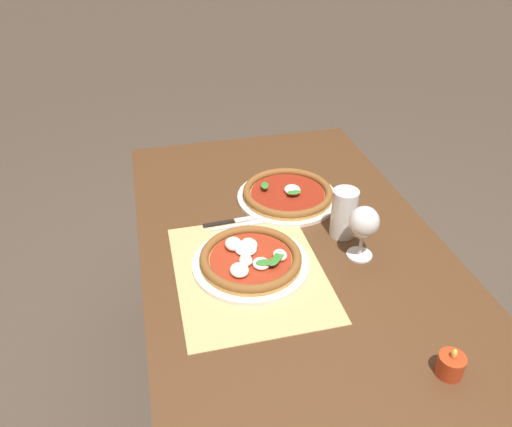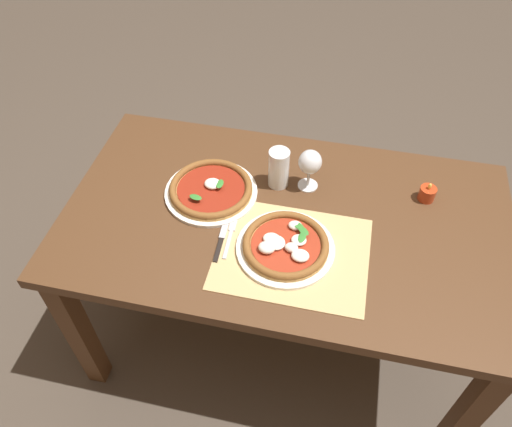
{
  "view_description": "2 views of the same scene",
  "coord_description": "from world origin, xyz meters",
  "px_view_note": "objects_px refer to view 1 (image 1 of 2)",
  "views": [
    {
      "loc": [
        1.01,
        -0.36,
        1.6
      ],
      "look_at": [
        -0.15,
        -0.08,
        0.79
      ],
      "focal_mm": 35.0,
      "sensor_mm": 36.0,
      "label": 1
    },
    {
      "loc": [
        0.14,
        -1.09,
        1.97
      ],
      "look_at": [
        -0.08,
        -0.08,
        0.83
      ],
      "focal_mm": 35.0,
      "sensor_mm": 36.0,
      "label": 2
    }
  ],
  "objects_px": {
    "wine_glass": "(364,224)",
    "votive_candle": "(450,366)",
    "knife": "(239,220)",
    "pizza_near": "(250,259)",
    "fork": "(244,224)",
    "pint_glass": "(344,214)",
    "pizza_far": "(288,194)"
  },
  "relations": [
    {
      "from": "wine_glass",
      "to": "votive_candle",
      "type": "xyz_separation_m",
      "value": [
        0.4,
        0.02,
        -0.08
      ]
    },
    {
      "from": "knife",
      "to": "pizza_near",
      "type": "bearing_deg",
      "value": -3.19
    },
    {
      "from": "wine_glass",
      "to": "knife",
      "type": "height_order",
      "value": "wine_glass"
    },
    {
      "from": "fork",
      "to": "knife",
      "type": "height_order",
      "value": "knife"
    },
    {
      "from": "pint_glass",
      "to": "knife",
      "type": "distance_m",
      "value": 0.31
    },
    {
      "from": "pizza_near",
      "to": "wine_glass",
      "type": "distance_m",
      "value": 0.31
    },
    {
      "from": "pint_glass",
      "to": "fork",
      "type": "xyz_separation_m",
      "value": [
        -0.1,
        -0.26,
        -0.06
      ]
    },
    {
      "from": "fork",
      "to": "votive_candle",
      "type": "relative_size",
      "value": 2.79
    },
    {
      "from": "pint_glass",
      "to": "wine_glass",
      "type": "bearing_deg",
      "value": 5.7
    },
    {
      "from": "wine_glass",
      "to": "fork",
      "type": "relative_size",
      "value": 0.77
    },
    {
      "from": "wine_glass",
      "to": "pizza_near",
      "type": "bearing_deg",
      "value": -95.16
    },
    {
      "from": "wine_glass",
      "to": "knife",
      "type": "xyz_separation_m",
      "value": [
        -0.23,
        -0.29,
        -0.1
      ]
    },
    {
      "from": "fork",
      "to": "knife",
      "type": "xyz_separation_m",
      "value": [
        -0.02,
        -0.01,
        0.0
      ]
    },
    {
      "from": "pizza_near",
      "to": "pint_glass",
      "type": "relative_size",
      "value": 2.13
    },
    {
      "from": "pint_glass",
      "to": "votive_candle",
      "type": "height_order",
      "value": "pint_glass"
    },
    {
      "from": "pint_glass",
      "to": "fork",
      "type": "bearing_deg",
      "value": -111.61
    },
    {
      "from": "pizza_far",
      "to": "fork",
      "type": "height_order",
      "value": "pizza_far"
    },
    {
      "from": "pizza_near",
      "to": "votive_candle",
      "type": "height_order",
      "value": "votive_candle"
    },
    {
      "from": "pint_glass",
      "to": "fork",
      "type": "height_order",
      "value": "pint_glass"
    },
    {
      "from": "pint_glass",
      "to": "knife",
      "type": "relative_size",
      "value": 0.67
    },
    {
      "from": "pizza_near",
      "to": "wine_glass",
      "type": "relative_size",
      "value": 1.99
    },
    {
      "from": "pizza_far",
      "to": "pint_glass",
      "type": "xyz_separation_m",
      "value": [
        0.22,
        0.1,
        0.05
      ]
    },
    {
      "from": "pint_glass",
      "to": "votive_candle",
      "type": "bearing_deg",
      "value": 3.89
    },
    {
      "from": "knife",
      "to": "votive_candle",
      "type": "height_order",
      "value": "votive_candle"
    },
    {
      "from": "wine_glass",
      "to": "pint_glass",
      "type": "relative_size",
      "value": 1.07
    },
    {
      "from": "pizza_far",
      "to": "votive_candle",
      "type": "xyz_separation_m",
      "value": [
        0.72,
        0.13,
        0.0
      ]
    },
    {
      "from": "pizza_near",
      "to": "votive_candle",
      "type": "xyz_separation_m",
      "value": [
        0.43,
        0.32,
        0.0
      ]
    },
    {
      "from": "pizza_near",
      "to": "pint_glass",
      "type": "bearing_deg",
      "value": 104.95
    },
    {
      "from": "pizza_far",
      "to": "pint_glass",
      "type": "bearing_deg",
      "value": 24.33
    },
    {
      "from": "fork",
      "to": "votive_candle",
      "type": "height_order",
      "value": "votive_candle"
    },
    {
      "from": "pizza_far",
      "to": "fork",
      "type": "bearing_deg",
      "value": -56.13
    },
    {
      "from": "pint_glass",
      "to": "knife",
      "type": "bearing_deg",
      "value": -115.02
    }
  ]
}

